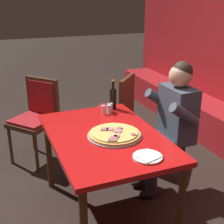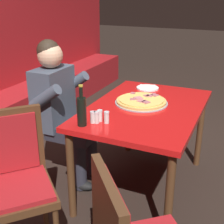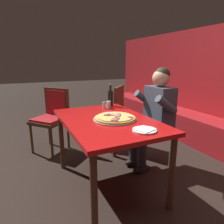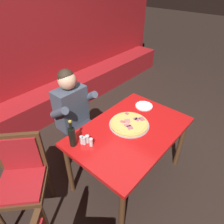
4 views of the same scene
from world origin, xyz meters
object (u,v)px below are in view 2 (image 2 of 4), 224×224
at_px(pizza, 141,101).
at_px(shaker_black_pepper, 97,118).
at_px(shaker_parmesan, 100,116).
at_px(diner_seated_blue_shirt, 62,107).
at_px(beer_bottle, 82,110).
at_px(main_dining_table, 145,116).
at_px(shaker_red_pepper_flakes, 93,118).
at_px(plate_white_paper, 148,88).
at_px(shaker_oregano, 107,118).
at_px(dining_chair_near_right, 13,175).

distance_m(pizza, shaker_black_pepper, 0.54).
distance_m(shaker_black_pepper, shaker_parmesan, 0.04).
height_order(pizza, shaker_parmesan, shaker_parmesan).
bearing_deg(diner_seated_blue_shirt, beer_bottle, -132.61).
height_order(shaker_parmesan, diner_seated_blue_shirt, diner_seated_blue_shirt).
xyz_separation_m(main_dining_table, shaker_parmesan, (-0.42, 0.20, 0.12)).
relative_size(beer_bottle, shaker_red_pepper_flakes, 3.40).
xyz_separation_m(plate_white_paper, diner_seated_blue_shirt, (-0.62, 0.56, -0.07)).
bearing_deg(shaker_red_pepper_flakes, diner_seated_blue_shirt, 55.95).
distance_m(main_dining_table, beer_bottle, 0.64).
bearing_deg(main_dining_table, shaker_oregano, 161.14).
relative_size(plate_white_paper, diner_seated_blue_shirt, 0.16).
distance_m(beer_bottle, shaker_oregano, 0.19).
height_order(pizza, shaker_black_pepper, shaker_black_pepper).
bearing_deg(shaker_oregano, shaker_parmesan, 81.60).
bearing_deg(shaker_oregano, plate_white_paper, -0.51).
bearing_deg(plate_white_paper, beer_bottle, 171.70).
relative_size(plate_white_paper, shaker_red_pepper_flakes, 2.44).
bearing_deg(shaker_oregano, pizza, -10.23).
height_order(shaker_oregano, diner_seated_blue_shirt, diner_seated_blue_shirt).
height_order(shaker_oregano, dining_chair_near_right, dining_chair_near_right).
bearing_deg(diner_seated_blue_shirt, plate_white_paper, -42.06).
relative_size(pizza, plate_white_paper, 2.08).
bearing_deg(beer_bottle, shaker_oregano, -52.66).
relative_size(pizza, dining_chair_near_right, 0.45).
distance_m(plate_white_paper, diner_seated_blue_shirt, 0.84).
xyz_separation_m(pizza, dining_chair_near_right, (-1.06, 0.46, -0.21)).
xyz_separation_m(main_dining_table, shaker_black_pepper, (-0.46, 0.21, 0.12)).
height_order(pizza, plate_white_paper, pizza).
distance_m(main_dining_table, shaker_parmesan, 0.49).
distance_m(beer_bottle, shaker_parmesan, 0.16).
xyz_separation_m(shaker_parmesan, dining_chair_near_right, (-0.58, 0.32, -0.23)).
height_order(shaker_red_pepper_flakes, diner_seated_blue_shirt, diner_seated_blue_shirt).
relative_size(pizza, shaker_parmesan, 5.08).
bearing_deg(dining_chair_near_right, shaker_black_pepper, -29.77).
distance_m(pizza, diner_seated_blue_shirt, 0.68).
distance_m(shaker_black_pepper, diner_seated_blue_shirt, 0.58).
xyz_separation_m(main_dining_table, plate_white_paper, (0.47, 0.14, 0.09)).
xyz_separation_m(shaker_red_pepper_flakes, dining_chair_near_right, (-0.53, 0.28, -0.23)).
bearing_deg(shaker_red_pepper_flakes, shaker_parmesan, -35.71).
bearing_deg(shaker_parmesan, shaker_red_pepper_flakes, 144.29).
xyz_separation_m(plate_white_paper, shaker_parmesan, (-0.89, 0.07, 0.03)).
bearing_deg(shaker_black_pepper, shaker_parmesan, -11.89).
distance_m(main_dining_table, diner_seated_blue_shirt, 0.72).
height_order(shaker_red_pepper_flakes, shaker_parmesan, same).
distance_m(beer_bottle, dining_chair_near_right, 0.60).
distance_m(shaker_black_pepper, shaker_oregano, 0.07).
xyz_separation_m(main_dining_table, shaker_red_pepper_flakes, (-0.47, 0.24, 0.12)).
distance_m(shaker_parmesan, dining_chair_near_right, 0.70).
xyz_separation_m(pizza, shaker_red_pepper_flakes, (-0.53, 0.18, 0.02)).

